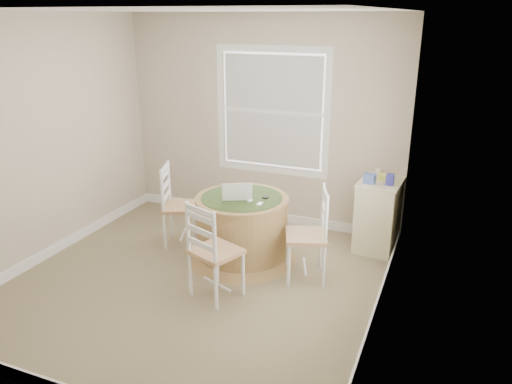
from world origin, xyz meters
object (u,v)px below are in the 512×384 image
at_px(round_table, 242,225).
at_px(laptop, 237,196).
at_px(chair_right, 306,235).
at_px(chair_near, 216,251).
at_px(corner_chest, 378,215).
at_px(chair_left, 182,206).

xyz_separation_m(round_table, laptop, (-0.04, -0.05, 0.36)).
bearing_deg(chair_right, laptop, -117.97).
relative_size(round_table, chair_near, 1.25).
bearing_deg(corner_chest, round_table, -144.58).
distance_m(chair_right, laptop, 0.86).
bearing_deg(corner_chest, chair_near, -123.56).
distance_m(round_table, chair_right, 0.79).
relative_size(chair_near, laptop, 2.36).
relative_size(chair_left, laptop, 2.36).
xyz_separation_m(round_table, chair_near, (0.09, -0.82, 0.08)).
height_order(round_table, corner_chest, corner_chest).
xyz_separation_m(chair_right, corner_chest, (0.55, 0.99, -0.06)).
height_order(round_table, laptop, laptop).
xyz_separation_m(round_table, chair_right, (0.77, -0.16, 0.08)).
bearing_deg(laptop, round_table, -153.61).
distance_m(laptop, corner_chest, 1.66).
bearing_deg(chair_near, chair_left, -23.72).
xyz_separation_m(chair_left, chair_near, (0.89, -0.89, 0.00)).
bearing_deg(chair_near, corner_chest, -105.48).
xyz_separation_m(chair_near, laptop, (-0.13, 0.77, 0.27)).
bearing_deg(round_table, laptop, -127.29).
xyz_separation_m(chair_left, laptop, (0.76, -0.12, 0.27)).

